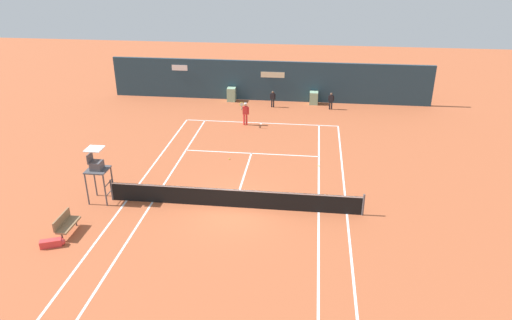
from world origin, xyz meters
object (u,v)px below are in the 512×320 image
Objects in this scene: tennis_ball_mid_court at (229,159)px; ball_kid_left_post at (273,98)px; player_bench at (66,223)px; tennis_ball_by_sideline at (319,166)px; ball_kid_right_post at (331,100)px; umpire_chair at (97,167)px; equipment_bag at (53,243)px; player_on_baseline at (245,112)px.

ball_kid_left_post is at bearing 80.66° from tennis_ball_mid_court.
player_bench reaches higher than tennis_ball_by_sideline.
umpire_chair is at bearing 60.25° from ball_kid_right_post.
player_bench reaches higher than equipment_bag.
ball_kid_left_post is 18.67× the size of tennis_ball_mid_court.
ball_kid_right_post is at bearing 58.76° from equipment_bag.
player_bench is 1.09× the size of ball_kid_right_post.
ball_kid_right_post is 18.98× the size of tennis_ball_by_sideline.
equipment_bag is (-0.39, -3.94, -1.63)m from umpire_chair.
equipment_bag is at bearing -5.59° from umpire_chair.
tennis_ball_by_sideline is (-0.85, -10.25, -0.71)m from ball_kid_right_post.
equipment_bag is at bearing 65.38° from ball_kid_right_post.
ball_kid_left_post is 10.86m from tennis_ball_by_sideline.
equipment_bag is 0.55× the size of player_on_baseline.
ball_kid_right_post is 11.62m from tennis_ball_mid_court.
umpire_chair is 3.22m from player_bench.
tennis_ball_mid_court is at bearing 176.42° from tennis_ball_by_sideline.
player_on_baseline is at bearing 41.61° from ball_kid_right_post.
player_on_baseline is at bearing 74.57° from ball_kid_left_post.
ball_kid_left_post reaches higher than player_bench.
player_on_baseline is 1.40× the size of ball_kid_right_post.
umpire_chair reaches higher than tennis_ball_mid_court.
umpire_chair is at bearing 70.46° from ball_kid_left_post.
ball_kid_right_post is 18.98× the size of tennis_ball_mid_court.
player_on_baseline is 7.98m from tennis_ball_by_sideline.
umpire_chair is 1.53× the size of player_on_baseline.
umpire_chair is 12.58m from player_on_baseline.
tennis_ball_by_sideline is at bearing 91.87° from ball_kid_right_post.
equipment_bag is 0.76× the size of ball_kid_right_post.
tennis_ball_mid_court is at bearing 81.87° from player_on_baseline.
player_bench is at bearing 84.15° from equipment_bag.
umpire_chair reaches higher than player_on_baseline.
equipment_bag is at bearing 73.99° from ball_kid_left_post.
tennis_ball_by_sideline is 1.00× the size of tennis_ball_mid_court.
player_on_baseline is at bearing 69.00° from equipment_bag.
ball_kid_right_post is at bearing -152.06° from player_on_baseline.
ball_kid_right_post is at bearing 147.62° from player_bench.
umpire_chair reaches higher than ball_kid_right_post.
equipment_bag reaches higher than tennis_ball_by_sideline.
player_on_baseline is 7.20m from ball_kid_right_post.
player_on_baseline is 26.54× the size of tennis_ball_mid_court.
player_on_baseline is 4.40m from ball_kid_left_post.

